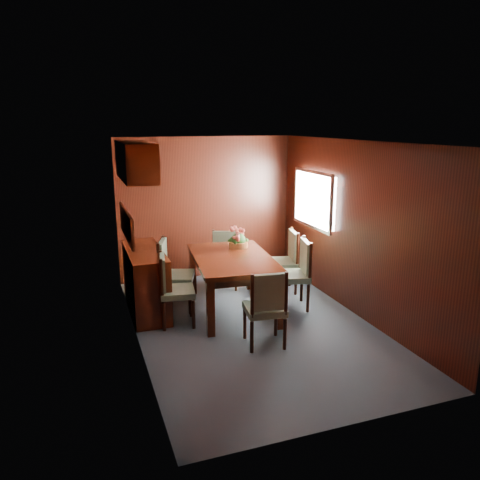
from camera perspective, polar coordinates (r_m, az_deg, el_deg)
name	(u,v)px	position (r m, az deg, el deg)	size (l,w,h in m)	color
ground	(253,326)	(6.32, 1.62, -10.38)	(4.50, 4.50, 0.00)	#354048
room_shell	(237,201)	(6.11, -0.32, 4.79)	(3.06, 4.52, 2.41)	black
sideboard	(146,281)	(6.77, -11.43, -4.86)	(0.48, 1.40, 0.90)	black
dining_table	(232,264)	(6.60, -0.93, -2.95)	(1.22, 1.79, 0.79)	black
chair_left_near	(171,286)	(6.24, -8.35, -5.54)	(0.51, 0.52, 0.97)	black
chair_left_far	(171,271)	(6.75, -8.40, -3.71)	(0.60, 0.61, 1.03)	black
chair_right_near	(297,270)	(6.78, 7.00, -3.63)	(0.56, 0.58, 1.02)	black
chair_right_far	(286,257)	(7.43, 5.64, -2.12)	(0.54, 0.56, 0.99)	black
chair_head	(266,305)	(5.57, 3.23, -7.87)	(0.51, 0.50, 0.97)	black
chair_foot	(225,256)	(7.64, -1.87, -1.93)	(0.55, 0.54, 0.92)	black
flower_centerpiece	(238,238)	(7.01, -0.19, 0.27)	(0.31, 0.31, 0.31)	#AD6835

